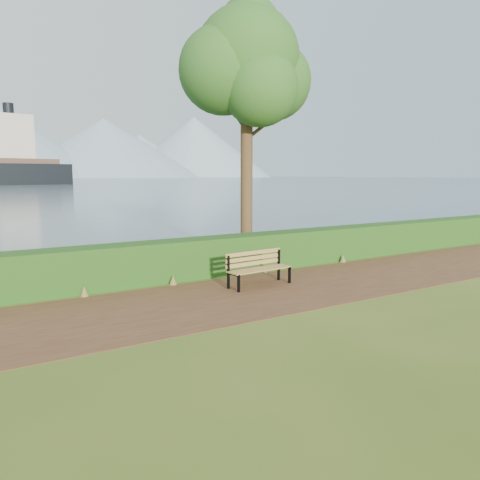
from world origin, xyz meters
TOP-DOWN VIEW (x-y plane):
  - ground at (0.00, 0.00)m, footprint 140.00×140.00m
  - path at (0.00, 0.30)m, footprint 40.00×3.40m
  - hedge at (0.00, 2.60)m, footprint 32.00×0.85m
  - bench at (0.61, 0.92)m, footprint 1.69×0.62m
  - tree at (2.07, 3.72)m, footprint 4.04×3.41m

SIDE VIEW (x-z plane):
  - ground at x=0.00m, z-range 0.00..0.00m
  - path at x=0.00m, z-range 0.00..0.01m
  - bench at x=0.61m, z-range 0.06..0.89m
  - hedge at x=0.00m, z-range 0.00..1.00m
  - tree at x=2.07m, z-range 1.89..9.68m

